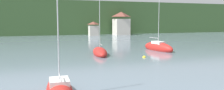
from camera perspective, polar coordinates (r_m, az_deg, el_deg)
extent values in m
cube|color=#38562D|center=(117.53, -14.13, 6.58)|extent=(352.00, 50.53, 14.04)
cube|color=beige|center=(88.10, -4.68, 3.61)|extent=(3.50, 3.18, 3.86)
pyramid|color=brown|center=(88.01, -4.70, 5.54)|extent=(3.68, 3.34, 1.11)
cube|color=beige|center=(92.89, 2.33, 4.58)|extent=(5.74, 5.93, 6.52)
pyramid|color=brown|center=(92.89, 2.35, 7.75)|extent=(6.03, 6.22, 2.01)
ellipsoid|color=red|center=(46.05, 11.56, -0.67)|extent=(3.59, 8.43, 2.27)
cylinder|color=#B7B7BC|center=(45.72, 11.72, 6.70)|extent=(0.10, 0.10, 10.58)
cylinder|color=#ADADB2|center=(46.98, 10.49, 1.81)|extent=(0.56, 2.87, 0.09)
cube|color=silver|center=(45.94, 11.58, 0.50)|extent=(1.99, 2.77, 0.65)
cylinder|color=#B7B7BC|center=(17.73, -13.42, 2.94)|extent=(0.09, 0.09, 8.30)
cylinder|color=#ADADB2|center=(17.06, -12.93, -7.90)|extent=(0.15, 2.31, 0.08)
cube|color=silver|center=(18.35, -13.12, -9.19)|extent=(1.54, 1.98, 0.57)
ellipsoid|color=red|center=(39.46, -3.08, -1.87)|extent=(3.30, 7.92, 1.74)
cylinder|color=#B7B7BC|center=(39.07, -3.12, 5.34)|extent=(0.09, 0.09, 8.95)
cylinder|color=#ADADB2|center=(37.94, -2.82, 0.16)|extent=(0.45, 2.71, 0.08)
sphere|color=yellow|center=(36.85, 8.10, -3.12)|extent=(0.57, 0.57, 0.57)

